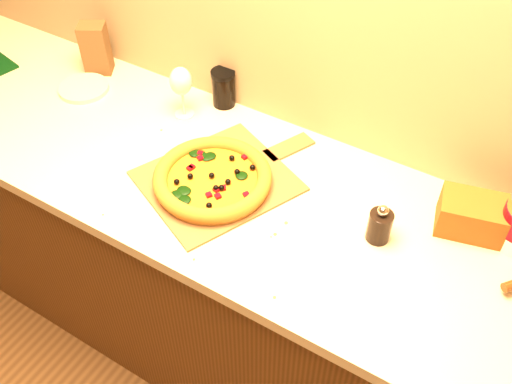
% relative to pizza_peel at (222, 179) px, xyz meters
% --- Properties ---
extents(cabinet, '(2.80, 0.65, 0.86)m').
position_rel_pizza_peel_xyz_m(cabinet, '(0.10, 0.01, -0.47)').
color(cabinet, '#472C0F').
rests_on(cabinet, ground).
extents(countertop, '(2.84, 0.68, 0.04)m').
position_rel_pizza_peel_xyz_m(countertop, '(0.10, 0.01, -0.02)').
color(countertop, beige).
rests_on(countertop, cabinet).
extents(pizza_peel, '(0.49, 0.58, 0.01)m').
position_rel_pizza_peel_xyz_m(pizza_peel, '(0.00, 0.00, 0.00)').
color(pizza_peel, brown).
rests_on(pizza_peel, countertop).
extents(pizza, '(0.34, 0.34, 0.05)m').
position_rel_pizza_peel_xyz_m(pizza, '(-0.01, -0.03, 0.03)').
color(pizza, '#C38230').
rests_on(pizza, pizza_peel).
extents(pepper_grinder, '(0.06, 0.06, 0.12)m').
position_rel_pizza_peel_xyz_m(pepper_grinder, '(0.47, 0.03, 0.04)').
color(pepper_grinder, black).
rests_on(pepper_grinder, countertop).
extents(bread_bag, '(0.38, 0.20, 0.10)m').
position_rel_pizza_peel_xyz_m(bread_bag, '(0.75, 0.21, 0.05)').
color(bread_bag, brown).
rests_on(bread_bag, countertop).
extents(wine_glass, '(0.07, 0.07, 0.18)m').
position_rel_pizza_peel_xyz_m(wine_glass, '(-0.27, 0.19, 0.12)').
color(wine_glass, silver).
rests_on(wine_glass, countertop).
extents(paper_bag, '(0.11, 0.11, 0.18)m').
position_rel_pizza_peel_xyz_m(paper_bag, '(-0.68, 0.24, 0.09)').
color(paper_bag, brown).
rests_on(paper_bag, countertop).
extents(dark_jar, '(0.08, 0.08, 0.13)m').
position_rel_pizza_peel_xyz_m(dark_jar, '(-0.20, 0.31, 0.06)').
color(dark_jar, black).
rests_on(dark_jar, countertop).
extents(side_plate, '(0.19, 0.19, 0.02)m').
position_rel_pizza_peel_xyz_m(side_plate, '(-0.65, 0.12, 0.00)').
color(side_plate, beige).
rests_on(side_plate, countertop).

